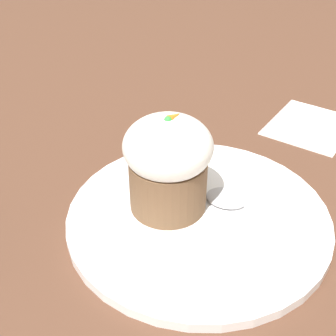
# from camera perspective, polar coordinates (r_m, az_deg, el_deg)

# --- Properties ---
(ground_plane) EXTENTS (4.00, 4.00, 0.00)m
(ground_plane) POSITION_cam_1_polar(r_m,az_deg,el_deg) (0.48, 3.69, -6.53)
(ground_plane) COLOR #513323
(dessert_plate) EXTENTS (0.27, 0.27, 0.01)m
(dessert_plate) POSITION_cam_1_polar(r_m,az_deg,el_deg) (0.48, 3.71, -6.04)
(dessert_plate) COLOR white
(dessert_plate) RESTS_ON ground_plane
(carrot_cake) EXTENTS (0.09, 0.09, 0.10)m
(carrot_cake) POSITION_cam_1_polar(r_m,az_deg,el_deg) (0.45, 0.00, 0.64)
(carrot_cake) COLOR brown
(carrot_cake) RESTS_ON dessert_plate
(spoon) EXTENTS (0.05, 0.11, 0.01)m
(spoon) POSITION_cam_1_polar(r_m,az_deg,el_deg) (0.49, 8.29, -3.96)
(spoon) COLOR #B7B7BC
(spoon) RESTS_ON dessert_plate
(paper_napkin) EXTENTS (0.13, 0.11, 0.00)m
(paper_napkin) POSITION_cam_1_polar(r_m,az_deg,el_deg) (0.67, 16.64, 5.08)
(paper_napkin) COLOR white
(paper_napkin) RESTS_ON ground_plane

